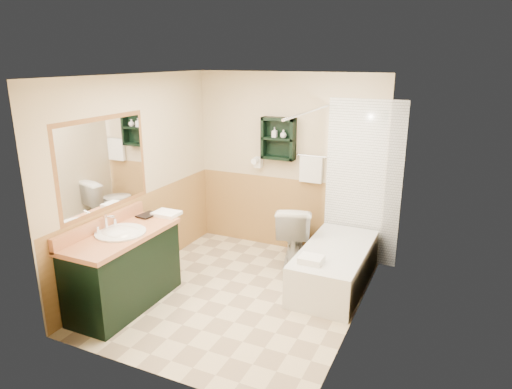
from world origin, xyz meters
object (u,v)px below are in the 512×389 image
Objects in this scene: vanity at (124,270)px; vanity_book at (142,205)px; bathtub at (335,267)px; wall_shelf at (278,139)px; soap_bottle_a at (274,135)px; toilet at (294,234)px; soap_bottle_b at (283,135)px; hair_dryer at (258,162)px.

vanity is 5.56× the size of vanity_book.
wall_shelf is at bearing 144.57° from bathtub.
vanity is 9.93× the size of soap_bottle_a.
soap_bottle_b is (-0.29, 0.30, 1.22)m from toilet.
soap_bottle_a is at bearing 180.00° from soap_bottle_b.
hair_dryer is 1.76m from vanity_book.
wall_shelf reaches higher than soap_bottle_a.
bathtub is (1.92, 1.37, -0.18)m from vanity.
vanity reaches higher than bathtub.
wall_shelf is 2.34× the size of vanity_book.
soap_bottle_b is at bearing 0.00° from soap_bottle_a.
soap_bottle_a reaches higher than vanity_book.
vanity is at bearing -144.48° from bathtub.
toilet is at bearing -26.52° from hair_dryer.
toilet is (0.66, -0.33, -0.81)m from hair_dryer.
vanity is at bearing -111.90° from soap_bottle_a.
vanity_book is (-1.06, -1.54, -0.60)m from wall_shelf.
toilet is 7.42× the size of soap_bottle_b.
soap_bottle_a is (-0.05, -0.01, 0.05)m from wall_shelf.
bathtub is 6.39× the size of vanity_book.
hair_dryer is at bearing 175.39° from soap_bottle_b.
vanity is 2.55m from soap_bottle_a.
soap_bottle_a is (-1.08, 0.72, 1.36)m from bathtub.
wall_shelf is 2.29× the size of hair_dryer.
vanity_book is 1.95m from soap_bottle_a.
hair_dryer is 0.47m from soap_bottle_a.
hair_dryer reaches higher than bathtub.
wall_shelf is at bearing -56.53° from toilet.
bathtub is at bearing 35.52° from vanity.
toilet is at bearing -40.10° from wall_shelf.
wall_shelf reaches higher than soap_bottle_b.
soap_bottle_a is 1.24× the size of soap_bottle_b.
hair_dryer reaches higher than vanity_book.
toilet is at bearing 54.95° from vanity.
soap_bottle_a is at bearing 68.10° from vanity.
soap_bottle_a reaches higher than bathtub.
hair_dryer is at bearing 74.36° from vanity.
vanity_book is 2.02m from soap_bottle_b.
wall_shelf is 1.96m from vanity_book.
soap_bottle_a is 0.13m from soap_bottle_b.
soap_bottle_b is at bearing 65.23° from vanity.
bathtub is at bearing -29.65° from hair_dryer.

